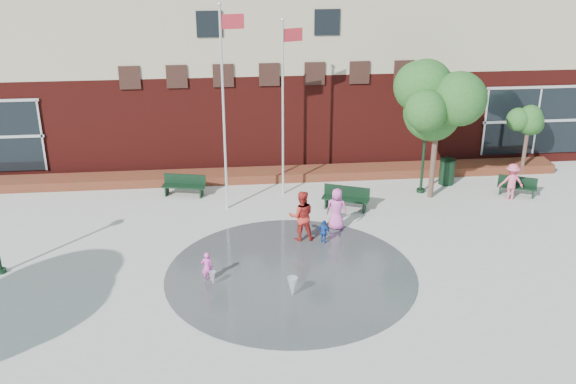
{
  "coord_description": "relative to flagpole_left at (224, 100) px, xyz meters",
  "views": [
    {
      "loc": [
        -2.0,
        -16.5,
        11.38
      ],
      "look_at": [
        0.0,
        4.0,
        2.6
      ],
      "focal_mm": 42.0,
      "sensor_mm": 36.0,
      "label": 1
    }
  ],
  "objects": [
    {
      "name": "ground",
      "position": [
        1.99,
        -8.61,
        -4.56
      ],
      "size": [
        120.0,
        120.0,
        0.0
      ],
      "primitive_type": "plane",
      "color": "#666056",
      "rests_on": "ground"
    },
    {
      "name": "plaza_concrete",
      "position": [
        1.99,
        -4.61,
        -4.56
      ],
      "size": [
        46.0,
        18.0,
        0.01
      ],
      "primitive_type": "cube",
      "color": "#A8A8A0",
      "rests_on": "ground"
    },
    {
      "name": "splash_pad",
      "position": [
        1.99,
        -5.61,
        -4.56
      ],
      "size": [
        8.4,
        8.4,
        0.01
      ],
      "primitive_type": "cylinder",
      "color": "#383A3D",
      "rests_on": "ground"
    },
    {
      "name": "library_building",
      "position": [
        1.99,
        8.87,
        0.08
      ],
      "size": [
        44.4,
        10.4,
        9.2
      ],
      "color": "#4B110E",
      "rests_on": "ground"
    },
    {
      "name": "flower_bed",
      "position": [
        1.99,
        2.99,
        -4.56
      ],
      "size": [
        26.0,
        1.2,
        0.4
      ],
      "primitive_type": "cube",
      "color": "maroon",
      "rests_on": "ground"
    },
    {
      "name": "flagpole_left",
      "position": [
        0.0,
        0.0,
        0.0
      ],
      "size": [
        0.96,
        0.2,
        8.19
      ],
      "rotation": [
        0.0,
        0.0,
        0.13
      ],
      "color": "silver",
      "rests_on": "ground"
    },
    {
      "name": "flagpole_right",
      "position": [
        2.4,
        1.29,
        -0.43
      ],
      "size": [
        0.88,
        0.32,
        7.4
      ],
      "rotation": [
        0.0,
        0.0,
        0.28
      ],
      "color": "silver",
      "rests_on": "ground"
    },
    {
      "name": "lamp_right",
      "position": [
        8.27,
        0.88,
        -2.24
      ],
      "size": [
        0.4,
        0.4,
        3.73
      ],
      "color": "black",
      "rests_on": "ground"
    },
    {
      "name": "bench_left",
      "position": [
        -1.84,
        1.49,
        -4.27
      ],
      "size": [
        1.88,
        0.89,
        0.91
      ],
      "rotation": [
        0.0,
        0.0,
        -0.22
      ],
      "color": "black",
      "rests_on": "ground"
    },
    {
      "name": "bench_mid",
      "position": [
        4.73,
        -0.55,
        -4.26
      ],
      "size": [
        1.94,
        1.2,
        0.95
      ],
      "rotation": [
        0.0,
        0.0,
        -0.39
      ],
      "color": "black",
      "rests_on": "ground"
    },
    {
      "name": "bench_right",
      "position": [
        12.22,
        0.16,
        -4.3
      ],
      "size": [
        1.64,
        1.07,
        0.8
      ],
      "rotation": [
        0.0,
        0.0,
        -0.43
      ],
      "color": "black",
      "rests_on": "ground"
    },
    {
      "name": "trash_can",
      "position": [
        9.65,
        1.69,
        -3.97
      ],
      "size": [
        0.71,
        0.71,
        1.16
      ],
      "color": "black",
      "rests_on": "ground"
    },
    {
      "name": "tree_mid",
      "position": [
        8.53,
        0.33,
        -0.54
      ],
      "size": [
        3.27,
        3.27,
        5.52
      ],
      "color": "#442F26",
      "rests_on": "ground"
    },
    {
      "name": "tree_small_right",
      "position": [
        13.46,
        2.48,
        -2.09
      ],
      "size": [
        1.98,
        1.98,
        3.39
      ],
      "color": "#442F26",
      "rests_on": "ground"
    },
    {
      "name": "water_jet_a",
      "position": [
        1.9,
        -6.98,
        -4.56
      ],
      "size": [
        0.34,
        0.34,
        0.67
      ],
      "primitive_type": "cone",
      "rotation": [
        3.14,
        0.0,
        0.0
      ],
      "color": "white",
      "rests_on": "ground"
    },
    {
      "name": "water_jet_b",
      "position": [
        -0.6,
        -6.06,
        -4.56
      ],
      "size": [
        0.22,
        0.22,
        0.49
      ],
      "primitive_type": "cone",
      "rotation": [
        3.14,
        0.0,
        0.0
      ],
      "color": "white",
      "rests_on": "ground"
    },
    {
      "name": "child_splash",
      "position": [
        -0.77,
        -5.73,
        -4.03
      ],
      "size": [
        0.4,
        0.28,
        1.06
      ],
      "primitive_type": "imported",
      "rotation": [
        0.0,
        0.0,
        3.22
      ],
      "color": "#EF4BC1",
      "rests_on": "ground"
    },
    {
      "name": "adult_red",
      "position": [
        2.64,
        -3.07,
        -3.59
      ],
      "size": [
        0.94,
        0.74,
        1.94
      ],
      "primitive_type": "imported",
      "rotation": [
        0.0,
        0.0,
        3.14
      ],
      "color": "#B12721",
      "rests_on": "ground"
    },
    {
      "name": "adult_pink",
      "position": [
        4.07,
        -2.27,
        -3.74
      ],
      "size": [
        0.94,
        0.79,
        1.64
      ],
      "primitive_type": "imported",
      "rotation": [
        0.0,
        0.0,
        2.76
      ],
      "color": "#D355AE",
      "rests_on": "ground"
    },
    {
      "name": "child_blue",
      "position": [
        3.42,
        -3.44,
        -4.1
      ],
      "size": [
        0.57,
        0.51,
        0.93
      ],
      "primitive_type": "imported",
      "rotation": [
        0.0,
        0.0,
        2.48
      ],
      "color": "#1444AA",
      "rests_on": "ground"
    },
    {
      "name": "person_bench",
      "position": [
        11.78,
        -0.19,
        -3.77
      ],
      "size": [
        1.08,
        0.7,
        1.57
      ],
      "primitive_type": "imported",
      "rotation": [
        0.0,
        0.0,
        3.02
      ],
      "color": "#DB5778",
      "rests_on": "ground"
    }
  ]
}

